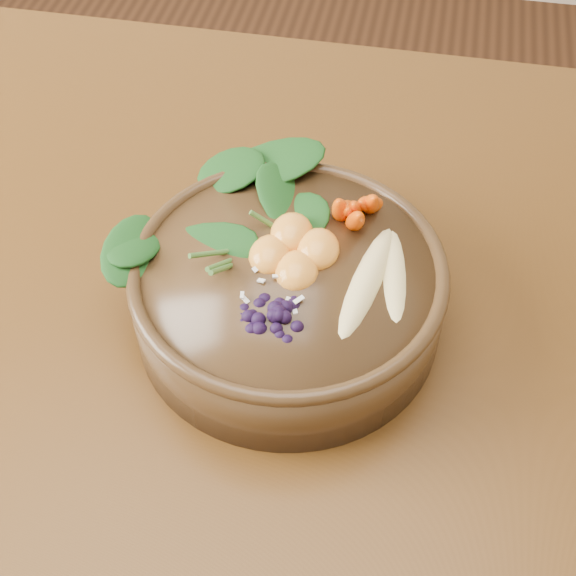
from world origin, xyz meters
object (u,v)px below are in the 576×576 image
dining_table (81,324)px  stoneware_bowl (288,295)px  mandarin_cluster (294,241)px  banana_halves (382,267)px  kale_heap (254,198)px  carrot_cluster (360,185)px  blueberry_pile (277,304)px

dining_table → stoneware_bowl: (0.24, -0.03, 0.13)m
mandarin_cluster → banana_halves: bearing=-10.1°
kale_heap → mandarin_cluster: kale_heap is taller
kale_heap → carrot_cluster: bearing=10.1°
stoneware_bowl → carrot_cluster: 0.12m
dining_table → carrot_cluster: 0.36m
blueberry_pile → banana_halves: bearing=38.1°
banana_halves → mandarin_cluster: (-0.08, 0.01, 0.00)m
banana_halves → kale_heap: bearing=156.5°
carrot_cluster → blueberry_pile: carrot_cluster is taller
dining_table → stoneware_bowl: stoneware_bowl is taller
stoneware_bowl → carrot_cluster: carrot_cluster is taller
kale_heap → stoneware_bowl: bearing=-53.5°
dining_table → mandarin_cluster: bearing=-2.1°
kale_heap → blueberry_pile: kale_heap is taller
mandarin_cluster → stoneware_bowl: bearing=-96.7°
carrot_cluster → dining_table: bearing=-169.9°
kale_heap → carrot_cluster: carrot_cluster is taller
dining_table → mandarin_cluster: size_ratio=17.98×
dining_table → carrot_cluster: bearing=9.7°
kale_heap → carrot_cluster: 0.10m
kale_heap → banana_halves: 0.14m
stoneware_bowl → carrot_cluster: (0.05, 0.08, 0.08)m
stoneware_bowl → banana_halves: 0.10m
stoneware_bowl → kale_heap: 0.09m
kale_heap → mandarin_cluster: (0.05, -0.04, -0.01)m
kale_heap → banana_halves: kale_heap is taller
dining_table → kale_heap: 0.27m
dining_table → banana_halves: bearing=-4.1°
stoneware_bowl → blueberry_pile: bearing=-87.5°
kale_heap → dining_table: bearing=-170.4°
mandarin_cluster → dining_table: bearing=177.9°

